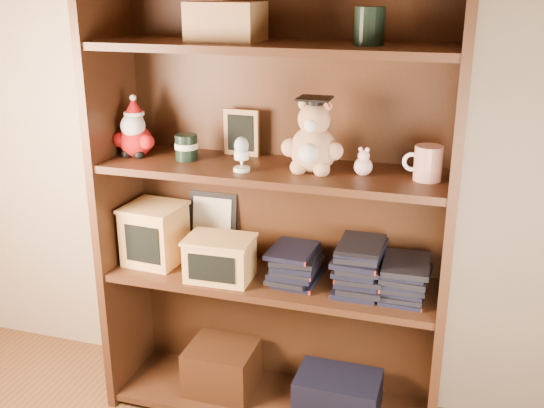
{
  "coord_description": "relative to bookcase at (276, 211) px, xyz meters",
  "views": [
    {
      "loc": [
        0.5,
        -0.63,
        1.52
      ],
      "look_at": [
        -0.1,
        1.3,
        0.82
      ],
      "focal_mm": 42.0,
      "sensor_mm": 36.0,
      "label": 1
    }
  ],
  "objects": [
    {
      "name": "egg_cup",
      "position": [
        -0.08,
        -0.13,
        0.23
      ],
      "size": [
        0.05,
        0.05,
        0.11
      ],
      "color": "white",
      "rests_on": "shelf_upper"
    },
    {
      "name": "shelf_lower",
      "position": [
        0.0,
        -0.05,
        -0.24
      ],
      "size": [
        1.14,
        0.33,
        0.02
      ],
      "color": "#3E2211",
      "rests_on": "ground"
    },
    {
      "name": "treats_box",
      "position": [
        -0.45,
        -0.05,
        -0.12
      ],
      "size": [
        0.21,
        0.21,
        0.22
      ],
      "color": "tan",
      "rests_on": "shelf_lower"
    },
    {
      "name": "shelf_upper",
      "position": [
        0.0,
        -0.05,
        0.16
      ],
      "size": [
        1.14,
        0.33,
        0.02
      ],
      "color": "#3E2211",
      "rests_on": "ground"
    },
    {
      "name": "certificate_frame",
      "position": [
        -0.27,
        0.09,
        -0.11
      ],
      "size": [
        0.19,
        0.05,
        0.24
      ],
      "color": "black",
      "rests_on": "shelf_lower"
    },
    {
      "name": "bookcase",
      "position": [
        0.0,
        0.0,
        0.0
      ],
      "size": [
        1.2,
        0.35,
        1.6
      ],
      "color": "#3E2211",
      "rests_on": "ground"
    },
    {
      "name": "grad_teddy_bear",
      "position": [
        0.14,
        -0.06,
        0.26
      ],
      "size": [
        0.2,
        0.17,
        0.24
      ],
      "color": "tan",
      "rests_on": "shelf_upper"
    },
    {
      "name": "book_stack_left",
      "position": [
        0.09,
        -0.05,
        -0.17
      ],
      "size": [
        0.14,
        0.2,
        0.11
      ],
      "color": "black",
      "rests_on": "shelf_lower"
    },
    {
      "name": "book_stack_right",
      "position": [
        0.46,
        -0.05,
        -0.16
      ],
      "size": [
        0.14,
        0.2,
        0.13
      ],
      "color": "black",
      "rests_on": "shelf_lower"
    },
    {
      "name": "santa_plush",
      "position": [
        -0.5,
        -0.06,
        0.25
      ],
      "size": [
        0.16,
        0.11,
        0.22
      ],
      "color": "#A50F0F",
      "rests_on": "shelf_upper"
    },
    {
      "name": "pencils_box",
      "position": [
        -0.17,
        -0.12,
        -0.15
      ],
      "size": [
        0.24,
        0.17,
        0.15
      ],
      "color": "tan",
      "rests_on": "shelf_lower"
    },
    {
      "name": "teachers_tin",
      "position": [
        -0.3,
        -0.05,
        0.22
      ],
      "size": [
        0.08,
        0.08,
        0.09
      ],
      "color": "black",
      "rests_on": "shelf_upper"
    },
    {
      "name": "teacher_mug",
      "position": [
        0.5,
        -0.05,
        0.23
      ],
      "size": [
        0.12,
        0.09,
        0.11
      ],
      "color": "silver",
      "rests_on": "shelf_upper"
    },
    {
      "name": "chalkboard_plaque",
      "position": [
        -0.15,
        0.06,
        0.25
      ],
      "size": [
        0.13,
        0.07,
        0.16
      ],
      "color": "#9E7547",
      "rests_on": "shelf_upper"
    },
    {
      "name": "book_stack_mid",
      "position": [
        0.31,
        -0.05,
        -0.15
      ],
      "size": [
        0.14,
        0.2,
        0.16
      ],
      "color": "black",
      "rests_on": "shelf_lower"
    },
    {
      "name": "room_envelope",
      "position": [
        0.11,
        -1.36,
        0.63
      ],
      "size": [
        3.04,
        3.04,
        2.51
      ],
      "color": "brown",
      "rests_on": "ground"
    },
    {
      "name": "pink_figurine",
      "position": [
        0.3,
        -0.05,
        0.21
      ],
      "size": [
        0.06,
        0.06,
        0.09
      ],
      "color": "beige",
      "rests_on": "shelf_upper"
    }
  ]
}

